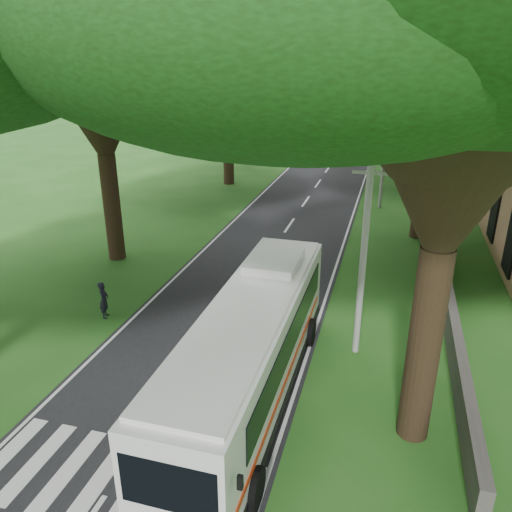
{
  "coord_description": "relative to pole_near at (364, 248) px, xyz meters",
  "views": [
    {
      "loc": [
        6.2,
        -10.55,
        10.35
      ],
      "look_at": [
        0.78,
        8.99,
        2.2
      ],
      "focal_mm": 35.0,
      "sensor_mm": 36.0,
      "label": 1
    }
  ],
  "objects": [
    {
      "name": "pole_far",
      "position": [
        0.0,
        40.0,
        0.0
      ],
      "size": [
        1.6,
        0.24,
        8.0
      ],
      "color": "gray",
      "rests_on": "ground"
    },
    {
      "name": "ground",
      "position": [
        -5.5,
        -6.0,
        -4.18
      ],
      "size": [
        140.0,
        140.0,
        0.0
      ],
      "primitive_type": "plane",
      "color": "#1E4D16",
      "rests_on": "ground"
    },
    {
      "name": "tree_r_midb",
      "position": [
        2.0,
        32.0,
        6.36
      ],
      "size": [
        13.25,
        13.25,
        13.49
      ],
      "color": "black",
      "rests_on": "ground"
    },
    {
      "name": "road",
      "position": [
        -5.5,
        19.0,
        -4.17
      ],
      "size": [
        8.0,
        120.0,
        0.04
      ],
      "primitive_type": "cube",
      "color": "black",
      "rests_on": "ground"
    },
    {
      "name": "pole_near",
      "position": [
        0.0,
        0.0,
        0.0
      ],
      "size": [
        1.6,
        0.24,
        8.0
      ],
      "color": "gray",
      "rests_on": "ground"
    },
    {
      "name": "distant_car_c",
      "position": [
        -3.5,
        56.07,
        -3.49
      ],
      "size": [
        2.21,
        4.67,
        1.31
      ],
      "primitive_type": "imported",
      "rotation": [
        0.0,
        0.0,
        3.23
      ],
      "color": "maroon",
      "rests_on": "road"
    },
    {
      "name": "coach_bus",
      "position": [
        -3.03,
        -3.7,
        -2.29
      ],
      "size": [
        2.87,
        11.91,
        3.51
      ],
      "rotation": [
        0.0,
        0.0,
        -0.01
      ],
      "color": "white",
      "rests_on": "ground"
    },
    {
      "name": "tree_l_mida",
      "position": [
        -13.5,
        6.0,
        7.31
      ],
      "size": [
        14.18,
        14.18,
        14.63
      ],
      "color": "black",
      "rests_on": "ground"
    },
    {
      "name": "tree_r_far",
      "position": [
        3.0,
        50.0,
        7.62
      ],
      "size": [
        14.3,
        14.3,
        14.97
      ],
      "color": "black",
      "rests_on": "ground"
    },
    {
      "name": "property_wall",
      "position": [
        3.5,
        18.0,
        -3.58
      ],
      "size": [
        0.35,
        50.0,
        1.2
      ],
      "primitive_type": "cube",
      "color": "#383533",
      "rests_on": "ground"
    },
    {
      "name": "pedestrian",
      "position": [
        -10.51,
        -0.16,
        -3.37
      ],
      "size": [
        0.56,
        0.68,
        1.62
      ],
      "primitive_type": "imported",
      "rotation": [
        0.0,
        0.0,
        1.91
      ],
      "color": "black",
      "rests_on": "ground"
    },
    {
      "name": "tree_r_mida",
      "position": [
        2.5,
        14.0,
        7.8
      ],
      "size": [
        14.62,
        14.62,
        15.2
      ],
      "color": "black",
      "rests_on": "ground"
    },
    {
      "name": "distant_car_b",
      "position": [
        -8.5,
        48.09,
        -3.42
      ],
      "size": [
        2.87,
        4.7,
        1.46
      ],
      "primitive_type": "imported",
      "rotation": [
        0.0,
        0.0,
        0.32
      ],
      "color": "navy",
      "rests_on": "road"
    },
    {
      "name": "crosswalk",
      "position": [
        -5.5,
        -8.0,
        -4.18
      ],
      "size": [
        8.0,
        3.0,
        0.01
      ],
      "primitive_type": "cube",
      "color": "silver",
      "rests_on": "ground"
    },
    {
      "name": "pole_mid",
      "position": [
        0.0,
        20.0,
        0.0
      ],
      "size": [
        1.6,
        0.24,
        8.0
      ],
      "color": "gray",
      "rests_on": "ground"
    },
    {
      "name": "tree_l_far",
      "position": [
        -14.0,
        42.0,
        7.26
      ],
      "size": [
        15.74,
        15.74,
        14.87
      ],
      "color": "black",
      "rests_on": "ground"
    },
    {
      "name": "tree_l_midb",
      "position": [
        -13.0,
        24.0,
        8.18
      ],
      "size": [
        13.85,
        13.85,
        15.47
      ],
      "color": "black",
      "rests_on": "ground"
    }
  ]
}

